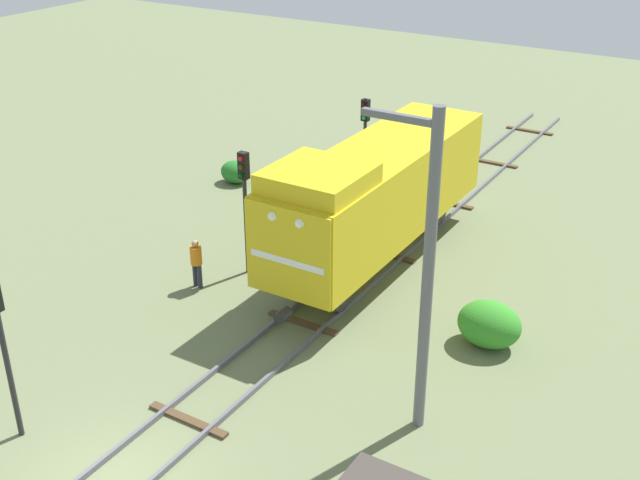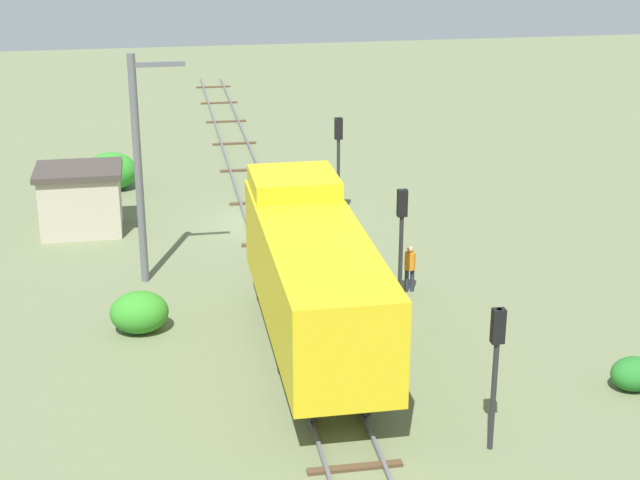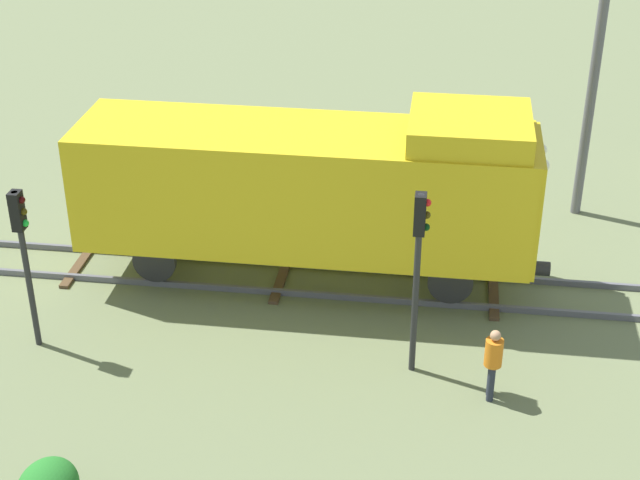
# 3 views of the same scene
# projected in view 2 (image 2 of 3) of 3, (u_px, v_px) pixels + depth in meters

# --- Properties ---
(ground_plane) EXTENTS (97.22, 97.22, 0.00)m
(ground_plane) POSITION_uv_depth(u_px,v_px,m) (263.00, 223.00, 41.67)
(ground_plane) COLOR #66704C
(railway_track) EXTENTS (2.40, 64.82, 0.16)m
(railway_track) POSITION_uv_depth(u_px,v_px,m) (263.00, 221.00, 41.65)
(railway_track) COLOR #595960
(railway_track) RESTS_ON ground
(locomotive) EXTENTS (2.90, 11.60, 4.60)m
(locomotive) POSITION_uv_depth(u_px,v_px,m) (313.00, 272.00, 29.00)
(locomotive) COLOR gold
(locomotive) RESTS_ON railway_track
(traffic_signal_near) EXTENTS (0.32, 0.34, 4.47)m
(traffic_signal_near) POSITION_uv_depth(u_px,v_px,m) (338.00, 150.00, 40.98)
(traffic_signal_near) COLOR #262628
(traffic_signal_near) RESTS_ON ground
(traffic_signal_mid) EXTENTS (0.32, 0.34, 4.32)m
(traffic_signal_mid) POSITION_uv_depth(u_px,v_px,m) (401.00, 228.00, 31.99)
(traffic_signal_mid) COLOR #262628
(traffic_signal_mid) RESTS_ON ground
(traffic_signal_far) EXTENTS (0.32, 0.34, 3.90)m
(traffic_signal_far) POSITION_uv_depth(u_px,v_px,m) (496.00, 353.00, 24.15)
(traffic_signal_far) COLOR #262628
(traffic_signal_far) RESTS_ON ground
(worker_near_track) EXTENTS (0.38, 0.38, 1.70)m
(worker_near_track) POSITION_uv_depth(u_px,v_px,m) (312.00, 186.00, 43.39)
(worker_near_track) COLOR #262B38
(worker_near_track) RESTS_ON ground
(worker_by_signal) EXTENTS (0.38, 0.38, 1.70)m
(worker_by_signal) POSITION_uv_depth(u_px,v_px,m) (410.00, 265.00, 34.37)
(worker_by_signal) COLOR #262B38
(worker_by_signal) RESTS_ON ground
(catenary_mast) EXTENTS (1.94, 0.28, 8.25)m
(catenary_mast) POSITION_uv_depth(u_px,v_px,m) (140.00, 165.00, 34.13)
(catenary_mast) COLOR #595960
(catenary_mast) RESTS_ON ground
(relay_hut) EXTENTS (3.50, 2.90, 2.74)m
(relay_hut) POSITION_uv_depth(u_px,v_px,m) (81.00, 199.00, 40.23)
(relay_hut) COLOR #B2A893
(relay_hut) RESTS_ON ground
(bush_near) EXTENTS (1.34, 1.10, 0.98)m
(bush_near) POSITION_uv_depth(u_px,v_px,m) (634.00, 374.00, 27.84)
(bush_near) COLOR #246F26
(bush_near) RESTS_ON ground
(bush_mid) EXTENTS (2.44, 1.99, 1.77)m
(bush_mid) POSITION_uv_depth(u_px,v_px,m) (111.00, 171.00, 45.92)
(bush_mid) COLOR #2D8926
(bush_mid) RESTS_ON ground
(bush_far) EXTENTS (1.87, 1.53, 1.36)m
(bush_far) POSITION_uv_depth(u_px,v_px,m) (139.00, 312.00, 31.36)
(bush_far) COLOR #328626
(bush_far) RESTS_ON ground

